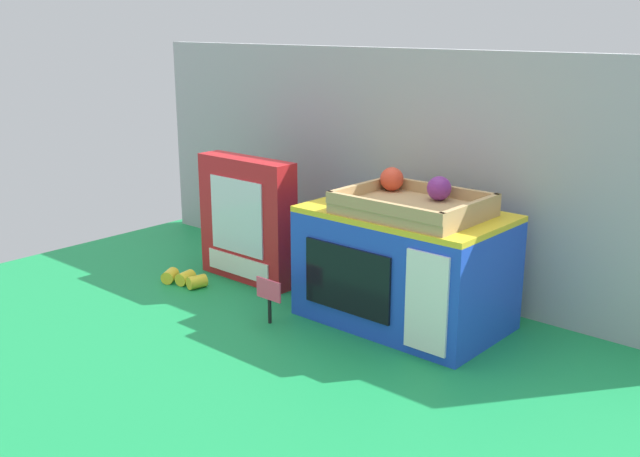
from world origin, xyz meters
The scene contains 7 objects.
ground_plane centered at (0.00, 0.00, 0.00)m, with size 1.70×1.70×0.00m, color #198C47.
display_back_panel centered at (0.00, 0.22, 0.29)m, with size 1.61×0.03×0.57m, color #A0A3A8.
toy_microwave centered at (0.20, 0.01, 0.12)m, with size 0.42×0.27×0.25m.
food_groups_crate centered at (0.22, 0.01, 0.27)m, with size 0.28×0.22×0.07m.
cookie_set_box centered at (-0.26, -0.02, 0.16)m, with size 0.28×0.07×0.31m.
price_sign centered at (-0.01, -0.19, 0.07)m, with size 0.07×0.01×0.10m.
loose_toy_banana centered at (-0.34, -0.16, 0.02)m, with size 0.13×0.07×0.03m.
Camera 1 is at (1.05, -1.23, 0.63)m, focal length 41.34 mm.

